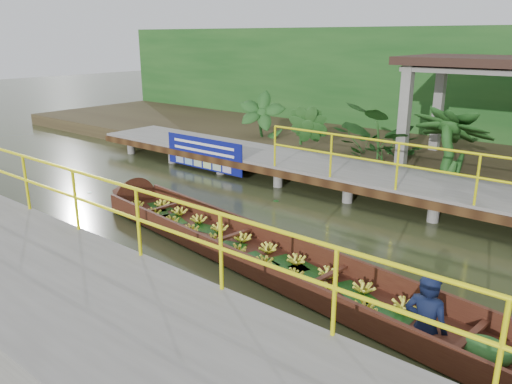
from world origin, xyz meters
The scene contains 9 objects.
ground centered at (0.00, 0.00, 0.00)m, with size 80.00×80.00×0.00m, color #30361B.
land_strip centered at (0.00, 7.50, 0.23)m, with size 30.00×8.00×0.45m, color #302618.
far_dock centered at (0.02, 3.43, 0.48)m, with size 16.00×2.06×1.66m.
near_dock centered at (1.00, -4.20, 0.30)m, with size 18.00×2.40×1.73m.
pavilion centered at (3.00, 6.30, 2.82)m, with size 4.40×3.00×3.00m.
foliage_backdrop centered at (0.00, 10.00, 2.00)m, with size 30.00×0.80×4.00m, color #164516.
vendor_boat centered at (1.95, -1.14, 0.20)m, with size 10.83×2.38×2.04m.
blue_banner centered at (-3.43, 2.48, 0.56)m, with size 2.83×0.04×0.89m.
tropical_plants centered at (2.25, 5.30, 1.21)m, with size 14.22×1.22×1.52m.
Camera 1 is at (6.27, -7.13, 3.68)m, focal length 35.00 mm.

